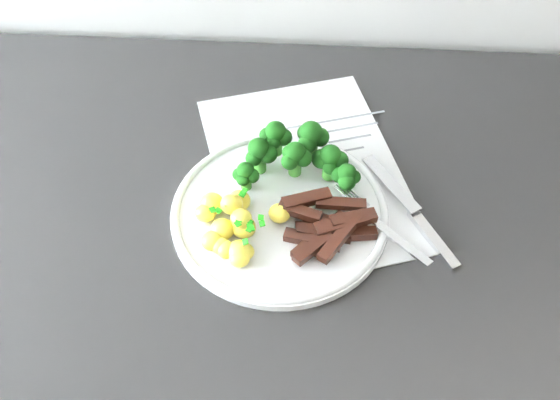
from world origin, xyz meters
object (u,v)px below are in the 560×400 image
recipe_paper (307,171)px  potatoes (233,224)px  broccoli (298,154)px  plate (280,213)px  knife (421,223)px  counter (321,373)px  fork (384,227)px  beef_strips (328,227)px

recipe_paper → potatoes: potatoes is taller
recipe_paper → broccoli: bearing=-136.8°
plate → broccoli: 0.07m
knife → counter: bearing=165.6°
plate → broccoli: size_ratio=1.70×
potatoes → broccoli: bearing=53.7°
plate → knife: 0.16m
counter → broccoli: bearing=140.3°
fork → plate: bearing=169.9°
knife → broccoli: bearing=155.1°
plate → beef_strips: beef_strips is taller
knife → recipe_paper: bearing=149.5°
plate → potatoes: bearing=-148.3°
fork → knife: fork is taller
recipe_paper → knife: size_ratio=2.26×
recipe_paper → knife: bearing=-30.5°
knife → fork: bearing=-161.1°
potatoes → counter: bearing=22.3°
counter → broccoli: (-0.05, 0.04, 0.49)m
fork → broccoli: bearing=140.7°
counter → beef_strips: 0.47m
knife → beef_strips: bearing=-169.1°
plate → fork: size_ratio=2.19×
recipe_paper → fork: 0.13m
plate → counter: bearing=14.5°
recipe_paper → knife: knife is taller
potatoes → knife: size_ratio=0.68×
recipe_paper → broccoli: 0.04m
potatoes → recipe_paper: bearing=52.4°
broccoli → beef_strips: size_ratio=1.31×
recipe_paper → plate: size_ratio=1.44×
fork → recipe_paper: bearing=133.6°
plate → potatoes: (-0.05, -0.03, 0.01)m
plate → knife: (0.16, -0.01, 0.00)m
potatoes → beef_strips: size_ratio=0.96×
counter → knife: knife is taller
counter → fork: bearing=-38.7°
counter → plate: size_ratio=9.40×
potatoes → beef_strips: (0.11, 0.00, -0.00)m
beef_strips → knife: 0.11m
beef_strips → knife: beef_strips is taller
recipe_paper → potatoes: size_ratio=3.34×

